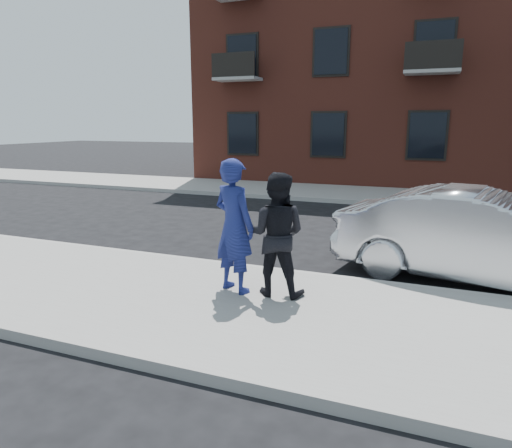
% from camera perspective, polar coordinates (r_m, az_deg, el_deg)
% --- Properties ---
extents(ground, '(100.00, 100.00, 0.00)m').
position_cam_1_polar(ground, '(6.39, 15.64, -12.76)').
color(ground, black).
rests_on(ground, ground).
extents(near_sidewalk, '(50.00, 3.50, 0.15)m').
position_cam_1_polar(near_sidewalk, '(6.13, 15.43, -13.09)').
color(near_sidewalk, gray).
rests_on(near_sidewalk, ground).
extents(near_curb, '(50.00, 0.10, 0.15)m').
position_cam_1_polar(near_curb, '(7.80, 16.88, -7.55)').
color(near_curb, '#999691').
rests_on(near_curb, ground).
extents(far_sidewalk, '(50.00, 3.50, 0.15)m').
position_cam_1_polar(far_sidewalk, '(17.24, 19.60, 3.14)').
color(far_sidewalk, gray).
rests_on(far_sidewalk, ground).
extents(far_curb, '(50.00, 0.10, 0.15)m').
position_cam_1_polar(far_curb, '(15.46, 19.35, 2.15)').
color(far_curb, '#999691').
rests_on(far_curb, ground).
extents(apartment_building, '(24.30, 10.30, 12.30)m').
position_cam_1_polar(apartment_building, '(24.08, 26.42, 19.63)').
color(apartment_building, brown).
rests_on(apartment_building, ground).
extents(silver_sedan, '(5.04, 2.59, 1.58)m').
position_cam_1_polar(silver_sedan, '(8.54, 26.51, -1.58)').
color(silver_sedan, '#B7BABF').
rests_on(silver_sedan, ground).
extents(man_hoodie, '(0.87, 0.73, 2.03)m').
position_cam_1_polar(man_hoodie, '(6.85, -2.75, -0.25)').
color(man_hoodie, navy).
rests_on(man_hoodie, near_sidewalk).
extents(man_peacoat, '(0.94, 0.76, 1.84)m').
position_cam_1_polar(man_peacoat, '(6.73, 2.56, -1.31)').
color(man_peacoat, black).
rests_on(man_peacoat, near_sidewalk).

